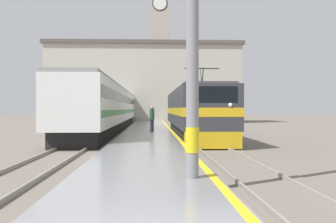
% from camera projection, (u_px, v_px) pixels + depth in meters
% --- Properties ---
extents(ground_plane, '(200.00, 200.00, 0.00)m').
position_uv_depth(ground_plane, '(149.00, 132.00, 33.90)').
color(ground_plane, '#70665B').
extents(platform, '(3.65, 140.00, 0.36)m').
position_uv_depth(platform, '(149.00, 133.00, 28.91)').
color(platform, gray).
rests_on(platform, ground).
extents(rail_track_near, '(2.84, 140.00, 0.16)m').
position_uv_depth(rail_track_near, '(191.00, 135.00, 29.04)').
color(rail_track_near, '#70665B').
rests_on(rail_track_near, ground).
extents(rail_track_far, '(2.83, 140.00, 0.16)m').
position_uv_depth(rail_track_far, '(100.00, 135.00, 28.76)').
color(rail_track_far, '#70665B').
rests_on(rail_track_far, ground).
extents(locomotive_train, '(2.92, 17.41, 4.36)m').
position_uv_depth(locomotive_train, '(194.00, 112.00, 27.12)').
color(locomotive_train, black).
rests_on(locomotive_train, ground).
extents(passenger_train, '(2.92, 35.42, 3.88)m').
position_uv_depth(passenger_train, '(110.00, 108.00, 35.59)').
color(passenger_train, black).
rests_on(passenger_train, ground).
extents(person_on_platform, '(0.34, 0.34, 1.83)m').
position_uv_depth(person_on_platform, '(152.00, 118.00, 27.49)').
color(person_on_platform, '#23232D').
rests_on(person_on_platform, platform).
extents(clock_tower, '(3.86, 3.86, 23.91)m').
position_uv_depth(clock_tower, '(160.00, 44.00, 64.77)').
color(clock_tower, '#ADA393').
rests_on(clock_tower, ground).
extents(station_building, '(27.64, 8.20, 11.32)m').
position_uv_depth(station_building, '(144.00, 83.00, 56.94)').
color(station_building, '#B7B2A3').
rests_on(station_building, ground).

